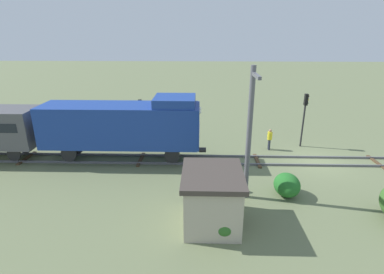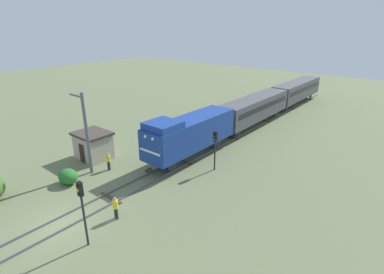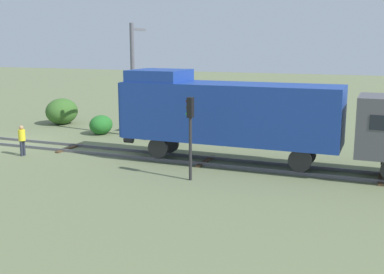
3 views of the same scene
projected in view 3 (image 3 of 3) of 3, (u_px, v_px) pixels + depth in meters
ground_plane at (12, 143)px, 29.91m from camera, size 154.35×154.35×0.00m
railway_track at (12, 142)px, 29.89m from camera, size 2.40×102.90×0.16m
locomotive at (225, 111)px, 24.26m from camera, size 2.90×11.60×4.60m
traffic_signal_mid at (190, 123)px, 21.39m from camera, size 0.32×0.34×3.78m
worker_near_track at (22, 138)px, 26.45m from camera, size 0.38×0.38×1.70m
worker_by_signal at (146, 124)px, 30.89m from camera, size 0.38×0.38×1.70m
catenary_mast at (133, 77)px, 31.60m from camera, size 1.94×0.28×7.42m
relay_hut at (176, 112)px, 33.57m from camera, size 3.50×2.90×2.74m
bush_near at (101, 125)px, 32.82m from camera, size 1.80×1.47×1.31m
bush_mid at (62, 111)px, 36.91m from camera, size 2.73×2.23×1.98m
bush_far at (174, 121)px, 34.62m from camera, size 1.77×1.45×1.29m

